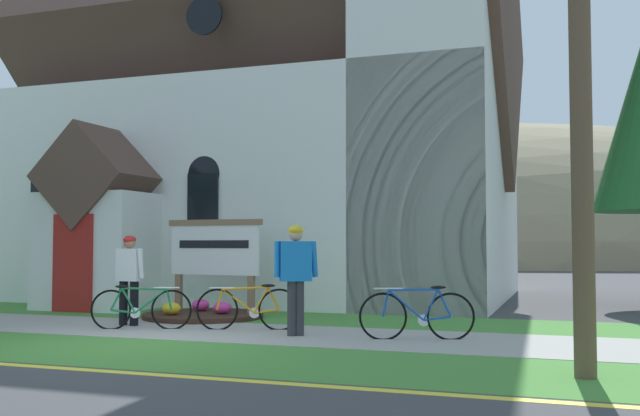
{
  "coord_description": "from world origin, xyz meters",
  "views": [
    {
      "loc": [
        6.09,
        -9.11,
        1.48
      ],
      "look_at": [
        1.56,
        3.93,
        2.15
      ],
      "focal_mm": 40.53,
      "sensor_mm": 36.0,
      "label": 1
    }
  ],
  "objects_px": {
    "bicycle_orange": "(249,308)",
    "cyclist_in_green_jersey": "(296,270)",
    "church_sign": "(214,251)",
    "bicycle_yellow": "(141,308)",
    "bicycle_black": "(417,315)",
    "yard_deciduous_tree": "(7,170)",
    "cyclist_in_red_jersey": "(129,273)"
  },
  "relations": [
    {
      "from": "bicycle_orange",
      "to": "cyclist_in_green_jersey",
      "type": "relative_size",
      "value": 0.97
    },
    {
      "from": "church_sign",
      "to": "bicycle_yellow",
      "type": "height_order",
      "value": "church_sign"
    },
    {
      "from": "bicycle_black",
      "to": "cyclist_in_green_jersey",
      "type": "relative_size",
      "value": 0.96
    },
    {
      "from": "bicycle_yellow",
      "to": "yard_deciduous_tree",
      "type": "xyz_separation_m",
      "value": [
        -7.88,
        5.38,
        3.17
      ]
    },
    {
      "from": "cyclist_in_red_jersey",
      "to": "bicycle_orange",
      "type": "bearing_deg",
      "value": 3.38
    },
    {
      "from": "bicycle_black",
      "to": "cyclist_in_red_jersey",
      "type": "relative_size",
      "value": 1.05
    },
    {
      "from": "church_sign",
      "to": "bicycle_orange",
      "type": "xyz_separation_m",
      "value": [
        1.66,
        -1.93,
        -0.94
      ]
    },
    {
      "from": "bicycle_orange",
      "to": "bicycle_black",
      "type": "distance_m",
      "value": 2.98
    },
    {
      "from": "church_sign",
      "to": "cyclist_in_red_jersey",
      "type": "bearing_deg",
      "value": -106.96
    },
    {
      "from": "bicycle_yellow",
      "to": "bicycle_orange",
      "type": "xyz_separation_m",
      "value": [
        1.79,
        0.53,
        0.01
      ]
    },
    {
      "from": "cyclist_in_green_jersey",
      "to": "cyclist_in_red_jersey",
      "type": "relative_size",
      "value": 1.09
    },
    {
      "from": "bicycle_orange",
      "to": "cyclist_in_red_jersey",
      "type": "bearing_deg",
      "value": -176.62
    },
    {
      "from": "bicycle_yellow",
      "to": "cyclist_in_red_jersey",
      "type": "xyz_separation_m",
      "value": [
        -0.5,
        0.39,
        0.57
      ]
    },
    {
      "from": "cyclist_in_green_jersey",
      "to": "yard_deciduous_tree",
      "type": "bearing_deg",
      "value": 153.46
    },
    {
      "from": "bicycle_black",
      "to": "bicycle_orange",
      "type": "bearing_deg",
      "value": 174.44
    },
    {
      "from": "church_sign",
      "to": "cyclist_in_green_jersey",
      "type": "bearing_deg",
      "value": -41.87
    },
    {
      "from": "cyclist_in_green_jersey",
      "to": "cyclist_in_red_jersey",
      "type": "height_order",
      "value": "cyclist_in_green_jersey"
    },
    {
      "from": "bicycle_black",
      "to": "yard_deciduous_tree",
      "type": "relative_size",
      "value": 0.32
    },
    {
      "from": "bicycle_black",
      "to": "cyclist_in_red_jersey",
      "type": "bearing_deg",
      "value": 178.33
    },
    {
      "from": "church_sign",
      "to": "cyclist_in_green_jersey",
      "type": "relative_size",
      "value": 1.23
    },
    {
      "from": "bicycle_orange",
      "to": "cyclist_in_green_jersey",
      "type": "distance_m",
      "value": 1.35
    },
    {
      "from": "bicycle_yellow",
      "to": "bicycle_black",
      "type": "xyz_separation_m",
      "value": [
        4.76,
        0.24,
        0.02
      ]
    },
    {
      "from": "church_sign",
      "to": "bicycle_orange",
      "type": "height_order",
      "value": "church_sign"
    },
    {
      "from": "cyclist_in_green_jersey",
      "to": "bicycle_orange",
      "type": "bearing_deg",
      "value": 154.47
    },
    {
      "from": "bicycle_orange",
      "to": "cyclist_in_red_jersey",
      "type": "xyz_separation_m",
      "value": [
        -2.29,
        -0.14,
        0.56
      ]
    },
    {
      "from": "cyclist_in_green_jersey",
      "to": "cyclist_in_red_jersey",
      "type": "bearing_deg",
      "value": 173.74
    },
    {
      "from": "bicycle_black",
      "to": "yard_deciduous_tree",
      "type": "height_order",
      "value": "yard_deciduous_tree"
    },
    {
      "from": "bicycle_yellow",
      "to": "bicycle_orange",
      "type": "relative_size",
      "value": 0.96
    },
    {
      "from": "cyclist_in_red_jersey",
      "to": "yard_deciduous_tree",
      "type": "height_order",
      "value": "yard_deciduous_tree"
    },
    {
      "from": "bicycle_orange",
      "to": "yard_deciduous_tree",
      "type": "xyz_separation_m",
      "value": [
        -9.67,
        4.85,
        3.16
      ]
    },
    {
      "from": "church_sign",
      "to": "bicycle_black",
      "type": "distance_m",
      "value": 5.22
    },
    {
      "from": "bicycle_orange",
      "to": "yard_deciduous_tree",
      "type": "height_order",
      "value": "yard_deciduous_tree"
    }
  ]
}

